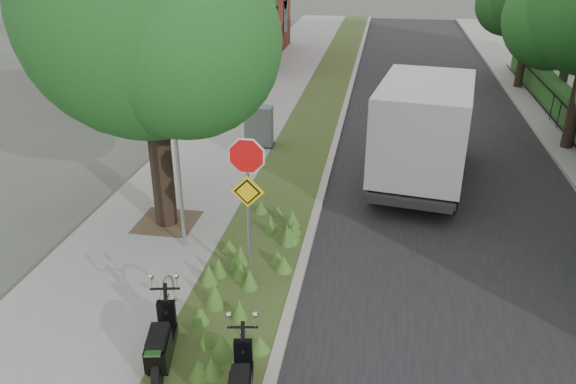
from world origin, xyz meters
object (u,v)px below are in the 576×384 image
at_px(scooter_near, 161,348).
at_px(box_truck, 424,126).
at_px(utility_cabinet, 259,127).
at_px(sign_assembly, 247,183).

height_order(scooter_near, box_truck, box_truck).
height_order(box_truck, utility_cabinet, box_truck).
distance_m(scooter_near, box_truck, 9.70).
bearing_deg(utility_cabinet, sign_assembly, -78.87).
xyz_separation_m(sign_assembly, scooter_near, (-0.86, -2.55, -1.82)).
bearing_deg(box_truck, sign_assembly, -120.48).
bearing_deg(scooter_near, box_truck, 62.78).
height_order(sign_assembly, scooter_near, sign_assembly).
bearing_deg(scooter_near, utility_cabinet, 93.76).
distance_m(sign_assembly, box_truck, 7.02).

